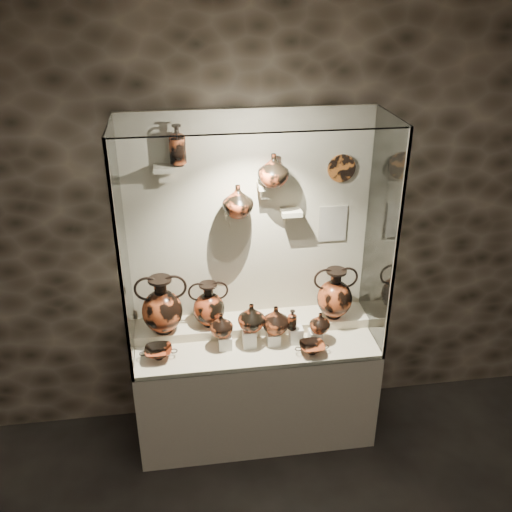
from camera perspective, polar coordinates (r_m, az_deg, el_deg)
The scene contains 35 objects.
wall_back at distance 3.98m, azimuth -0.72°, elevation 3.29°, with size 5.00×0.02×3.20m, color black.
plinth at distance 4.34m, azimuth -0.05°, elevation -13.12°, with size 1.70×0.60×0.80m, color #BCB297.
front_tier at distance 4.09m, azimuth -0.05°, elevation -8.65°, with size 1.68×0.58×0.03m, color beige.
rear_tier at distance 4.21m, azimuth -0.40°, elevation -6.90°, with size 1.70×0.25×0.10m, color beige.
back_panel at distance 3.97m, azimuth -0.71°, elevation 3.26°, with size 1.70×0.03×1.60m, color #BCB297.
glass_front at distance 3.43m, azimuth 0.65°, elevation -0.78°, with size 1.70×0.01×1.60m, color white.
glass_left at distance 3.68m, azimuth -13.22°, elevation 0.48°, with size 0.01×0.60×1.60m, color white.
glass_right at distance 3.89m, azimuth 12.38°, elevation 2.07°, with size 0.01×0.60×1.60m, color white.
glass_top at distance 3.42m, azimuth -0.06°, elevation 13.45°, with size 1.70×0.60×0.01m, color white.
frame_post_left at distance 3.42m, azimuth -13.42°, elevation -1.65°, with size 0.02×0.02×1.60m, color gray.
frame_post_right at distance 3.64m, azimuth 13.80°, elevation 0.16°, with size 0.02×0.02×1.60m, color gray.
pedestal_a at distance 3.99m, azimuth -3.11°, elevation -8.56°, with size 0.09×0.09×0.10m, color silver.
pedestal_b at distance 4.00m, azimuth -0.67°, elevation -8.19°, with size 0.09×0.09×0.13m, color silver.
pedestal_c at distance 4.03m, azimuth 1.76°, elevation -8.22°, with size 0.09×0.09×0.09m, color silver.
pedestal_d at distance 4.05m, azimuth 4.01°, elevation -7.85°, with size 0.09×0.09×0.12m, color silver.
pedestal_e at distance 4.09m, azimuth 5.94°, elevation -7.89°, with size 0.09×0.09×0.08m, color silver.
bracket_ul at distance 3.72m, azimuth -9.12°, elevation 8.65°, with size 0.14×0.12×0.04m, color #BCB297.
bracket_ca at distance 3.85m, azimuth -2.04°, elevation 4.10°, with size 0.14×0.12×0.04m, color #BCB297.
bracket_cb at distance 3.81m, azimuth 0.92°, elevation 7.04°, with size 0.10×0.12×0.04m, color #BCB297.
bracket_cc at distance 3.91m, azimuth 3.51°, elevation 4.40°, with size 0.14×0.12×0.04m, color #BCB297.
amphora_left at distance 4.00m, azimuth -9.40°, elevation -4.83°, with size 0.34×0.34×0.43m, color #9E401E, non-canonical shape.
amphora_mid at distance 4.05m, azimuth -4.75°, elevation -4.81°, with size 0.27×0.27×0.34m, color #AE401E, non-canonical shape.
amphora_right at distance 4.16m, azimuth 7.88°, elevation -3.69°, with size 0.31×0.31×0.39m, color #9E401E, non-canonical shape.
jug_a at distance 3.93m, azimuth -3.49°, elevation -6.86°, with size 0.16×0.16×0.17m, color #9E401E.
jug_b at distance 3.92m, azimuth -0.46°, elevation -6.09°, with size 0.19×0.19×0.20m, color #AE401E.
jug_c at distance 3.96m, azimuth 1.98°, elevation -6.36°, with size 0.19×0.19×0.20m, color #9E401E.
jug_e at distance 4.02m, azimuth 6.39°, elevation -6.62°, with size 0.15×0.15×0.15m, color #9E401E.
lekythos_small at distance 3.95m, azimuth 3.64°, elevation -6.26°, with size 0.08×0.08×0.17m, color #AE401E, non-canonical shape.
kylix_left at distance 3.95m, azimuth -9.73°, elevation -9.45°, with size 0.24×0.20×0.10m, color #AE401E, non-canonical shape.
kylix_right at distance 3.96m, azimuth 5.61°, elevation -9.09°, with size 0.23×0.19×0.09m, color #9E401E, non-canonical shape.
lekythos_tall at distance 3.66m, azimuth -7.88°, elevation 11.11°, with size 0.12×0.12×0.29m, color #9E401E, non-canonical shape.
ovoid_vase_a at distance 3.76m, azimuth -1.82°, elevation 5.56°, with size 0.21×0.21×0.22m, color #AE401E.
ovoid_vase_b at distance 3.72m, azimuth 1.75°, elevation 8.61°, with size 0.21×0.21×0.21m, color #AE401E.
wall_plate at distance 3.94m, azimuth 8.54°, elevation 8.67°, with size 0.19×0.19×0.02m, color #BD6225.
info_placard at distance 4.08m, azimuth 7.67°, elevation 3.23°, with size 0.20×0.01×0.27m, color beige.
Camera 1 is at (-0.47, -1.12, 3.19)m, focal length 40.00 mm.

